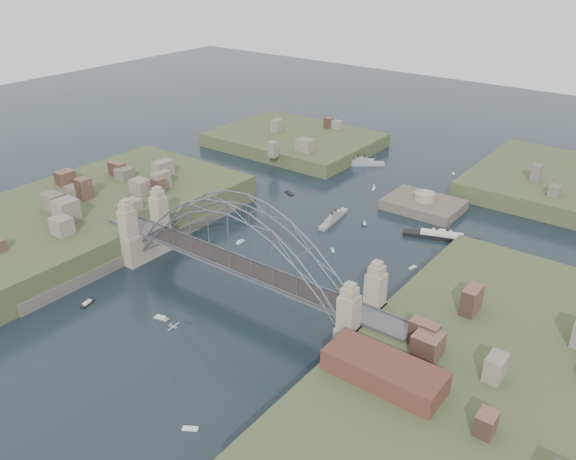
# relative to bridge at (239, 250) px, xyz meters

# --- Properties ---
(ground) EXTENTS (500.00, 500.00, 0.00)m
(ground) POSITION_rel_bridge_xyz_m (0.00, 0.00, -12.32)
(ground) COLOR black
(ground) RESTS_ON ground
(bridge) EXTENTS (84.00, 13.80, 24.60)m
(bridge) POSITION_rel_bridge_xyz_m (0.00, 0.00, 0.00)
(bridge) COLOR #4F4F52
(bridge) RESTS_ON ground
(shore_west) EXTENTS (50.50, 90.00, 12.00)m
(shore_west) POSITION_rel_bridge_xyz_m (-57.32, 0.00, -10.35)
(shore_west) COLOR #3C4928
(shore_west) RESTS_ON ground
(shore_east) EXTENTS (50.50, 90.00, 12.00)m
(shore_east) POSITION_rel_bridge_xyz_m (57.32, 0.00, -10.35)
(shore_east) COLOR #3C4928
(shore_east) RESTS_ON ground
(headland_nw) EXTENTS (60.00, 45.00, 9.00)m
(headland_nw) POSITION_rel_bridge_xyz_m (-55.00, 95.00, -11.82)
(headland_nw) COLOR #3C4928
(headland_nw) RESTS_ON ground
(fort_island) EXTENTS (22.00, 16.00, 9.40)m
(fort_island) POSITION_rel_bridge_xyz_m (12.00, 70.00, -12.66)
(fort_island) COLOR #4E473E
(fort_island) RESTS_ON ground
(wharf_shed) EXTENTS (20.00, 8.00, 4.00)m
(wharf_shed) POSITION_rel_bridge_xyz_m (44.00, -14.00, -2.32)
(wharf_shed) COLOR #592D26
(wharf_shed) RESTS_ON shore_east
(finger_pier) EXTENTS (4.00, 22.00, 1.40)m
(finger_pier) POSITION_rel_bridge_xyz_m (39.00, -28.00, -11.62)
(finger_pier) COLOR #4F4F52
(finger_pier) RESTS_ON ground
(naval_cruiser_near) EXTENTS (4.00, 15.68, 4.66)m
(naval_cruiser_near) POSITION_rel_bridge_xyz_m (-5.23, 46.86, -11.60)
(naval_cruiser_near) COLOR #909597
(naval_cruiser_near) RESTS_ON ground
(naval_cruiser_far) EXTENTS (14.75, 11.69, 5.61)m
(naval_cruiser_far) POSITION_rel_bridge_xyz_m (-22.85, 92.06, -11.45)
(naval_cruiser_far) COLOR #909597
(naval_cruiser_far) RESTS_ON ground
(ocean_liner) EXTENTS (20.29, 9.69, 5.05)m
(ocean_liner) POSITION_rel_bridge_xyz_m (24.55, 54.92, -11.54)
(ocean_liner) COLOR black
(ocean_liner) RESTS_ON ground
(aeroplane) EXTENTS (1.70, 3.17, 0.46)m
(aeroplane) POSITION_rel_bridge_xyz_m (3.49, -23.43, -5.53)
(aeroplane) COLOR #A9ABB0
(small_boat_a) EXTENTS (0.94, 2.70, 1.43)m
(small_boat_a) POSITION_rel_bridge_xyz_m (-17.76, 20.16, -12.04)
(small_boat_a) COLOR white
(small_boat_a) RESTS_ON ground
(small_boat_b) EXTENTS (1.83, 1.75, 1.43)m
(small_boat_b) POSITION_rel_bridge_xyz_m (4.66, 31.22, -12.03)
(small_boat_b) COLOR white
(small_boat_b) RESTS_ON ground
(small_boat_c) EXTENTS (3.52, 1.93, 1.43)m
(small_boat_c) POSITION_rel_bridge_xyz_m (-7.91, -16.94, -12.04)
(small_boat_c) COLOR white
(small_boat_c) RESTS_ON ground
(small_boat_d) EXTENTS (1.21, 2.37, 0.45)m
(small_boat_d) POSITION_rel_bridge_xyz_m (25.53, 35.69, -12.17)
(small_boat_d) COLOR white
(small_boat_d) RESTS_ON ground
(small_boat_e) EXTENTS (4.14, 2.82, 0.45)m
(small_boat_e) POSITION_rel_bridge_xyz_m (-27.58, 55.20, -12.17)
(small_boat_e) COLOR white
(small_boat_e) RESTS_ON ground
(small_boat_f) EXTENTS (1.53, 1.59, 2.38)m
(small_boat_f) POSITION_rel_bridge_xyz_m (3.62, 49.37, -11.27)
(small_boat_f) COLOR white
(small_boat_f) RESTS_ON ground
(small_boat_g) EXTENTS (2.71, 2.16, 0.45)m
(small_boat_g) POSITION_rel_bridge_xyz_m (20.10, -35.71, -12.17)
(small_boat_g) COLOR white
(small_boat_g) RESTS_ON ground
(small_boat_h) EXTENTS (1.26, 2.26, 2.38)m
(small_boat_h) POSITION_rel_bridge_xyz_m (-7.75, 74.78, -11.41)
(small_boat_h) COLOR white
(small_boat_h) RESTS_ON ground
(small_boat_i) EXTENTS (2.71, 1.82, 0.45)m
(small_boat_i) POSITION_rel_bridge_xyz_m (30.46, 11.59, -12.17)
(small_boat_i) COLOR white
(small_boat_i) RESTS_ON ground
(small_boat_j) EXTENTS (2.14, 3.80, 1.43)m
(small_boat_j) POSITION_rel_bridge_xyz_m (-25.41, -23.10, -12.04)
(small_boat_j) COLOR white
(small_boat_j) RESTS_ON ground
(small_boat_k) EXTENTS (1.41, 1.84, 0.45)m
(small_boat_k) POSITION_rel_bridge_xyz_m (7.41, 103.85, -12.17)
(small_boat_k) COLOR white
(small_boat_k) RESTS_ON ground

